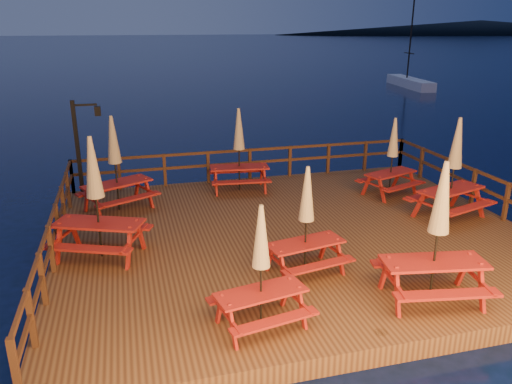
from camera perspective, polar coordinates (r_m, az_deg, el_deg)
The scene contains 15 objects.
ground at distance 13.28m, azimuth 4.48°, elevation -6.20°, with size 500.00×500.00×0.00m, color black.
deck at distance 13.19m, azimuth 4.50°, elevation -5.41°, with size 12.00×10.00×0.40m, color #472A17.
deck_piles at distance 13.41m, azimuth 4.44°, elevation -7.36°, with size 11.44×9.44×1.40m.
railing at distance 14.43m, azimuth 2.28°, elevation 0.88°, with size 11.80×9.75×1.10m.
lamp_post at distance 16.29m, azimuth -19.26°, elevation 5.68°, with size 0.85×0.18×3.00m.
headland_right at distance 306.59m, azimuth 24.30°, elevation 16.80°, with size 230.40×86.40×7.00m, color black.
sailboat at distance 48.85m, azimuth 17.17°, elevation 11.84°, with size 2.53×8.14×11.92m.
picnic_table_0 at distance 16.12m, azimuth 15.32°, elevation 4.03°, with size 2.09×1.90×2.46m.
picnic_table_1 at distance 15.96m, azimuth -1.95°, elevation 4.98°, with size 2.03×1.74×2.68m.
picnic_table_2 at distance 14.65m, azimuth 21.69°, elevation 2.68°, with size 2.36×2.13×2.82m.
picnic_table_3 at distance 11.79m, azimuth -17.85°, elevation -0.46°, with size 2.49×2.29×2.87m.
picnic_table_4 at distance 14.74m, azimuth -15.81°, elevation 3.29°, with size 2.44×2.29×2.77m.
picnic_table_5 at distance 8.73m, azimuth 0.57°, elevation -8.39°, with size 1.85×1.62×2.32m.
picnic_table_6 at distance 10.61m, azimuth 5.75°, elevation -3.12°, with size 1.92×1.68×2.41m.
picnic_table_7 at distance 10.03m, azimuth 20.08°, elevation -4.22°, with size 2.22×1.94×2.83m.
Camera 1 is at (-4.08, -11.33, 5.59)m, focal length 35.00 mm.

